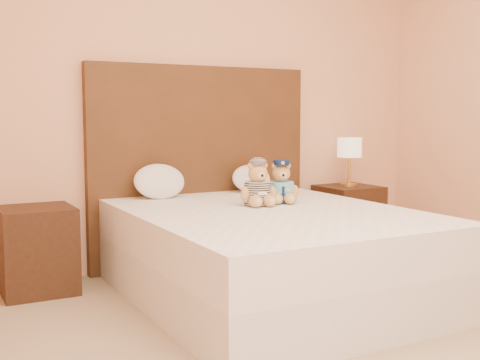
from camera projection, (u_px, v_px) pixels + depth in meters
name	position (u px, v px, depth m)	size (l,w,h in m)	color
bed	(270.00, 254.00, 3.73)	(1.60, 2.00, 0.55)	white
headboard	(201.00, 166.00, 4.56)	(1.75, 0.08, 1.50)	#502C18
nightstand_left	(37.00, 250.00, 3.84)	(0.45, 0.45, 0.55)	#391E12
nightstand_right	(348.00, 219.00, 5.02)	(0.45, 0.45, 0.55)	#391E12
lamp	(349.00, 150.00, 4.96)	(0.20, 0.20, 0.40)	gold
teddy_police	(281.00, 182.00, 4.00)	(0.24, 0.23, 0.28)	#A68040
teddy_prisoner	(258.00, 183.00, 3.87)	(0.26, 0.25, 0.29)	#A68040
pillow_left	(159.00, 180.00, 4.22)	(0.37, 0.24, 0.26)	white
pillow_right	(251.00, 177.00, 4.57)	(0.32, 0.21, 0.23)	white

